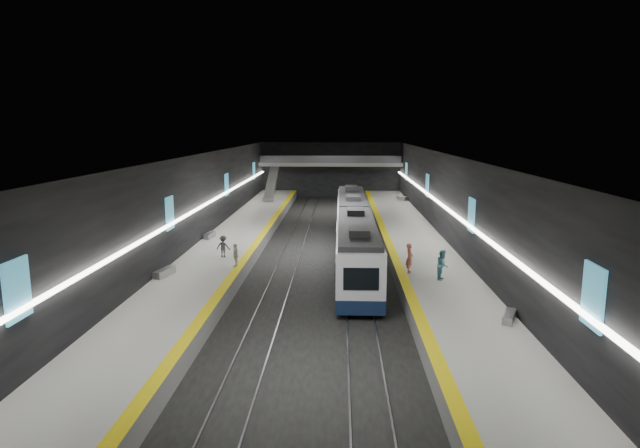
{
  "coord_description": "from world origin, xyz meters",
  "views": [
    {
      "loc": [
        1.38,
        -42.58,
        10.11
      ],
      "look_at": [
        -0.27,
        1.02,
        2.2
      ],
      "focal_mm": 30.0,
      "sensor_mm": 36.0,
      "label": 1
    }
  ],
  "objects_px": {
    "bench_right_near": "(509,317)",
    "passenger_right_b": "(443,265)",
    "escalator": "(272,184)",
    "passenger_right_a": "(410,258)",
    "passenger_left_a": "(236,255)",
    "passenger_left_b": "(223,247)",
    "bench_right_far": "(402,198)",
    "bench_left_near": "(164,273)",
    "train": "(354,228)",
    "bench_left_far": "(210,235)"
  },
  "relations": [
    {
      "from": "bench_left_near",
      "to": "bench_right_far",
      "type": "relative_size",
      "value": 0.92
    },
    {
      "from": "passenger_left_b",
      "to": "bench_right_far",
      "type": "bearing_deg",
      "value": -109.01
    },
    {
      "from": "bench_left_far",
      "to": "passenger_right_a",
      "type": "xyz_separation_m",
      "value": [
        15.3,
        -10.31,
        0.74
      ]
    },
    {
      "from": "passenger_right_a",
      "to": "passenger_right_b",
      "type": "xyz_separation_m",
      "value": [
        1.8,
        -1.49,
        -0.03
      ]
    },
    {
      "from": "train",
      "to": "bench_right_near",
      "type": "relative_size",
      "value": 18.11
    },
    {
      "from": "passenger_right_b",
      "to": "passenger_left_b",
      "type": "xyz_separation_m",
      "value": [
        -14.48,
        5.19,
        -0.15
      ]
    },
    {
      "from": "passenger_right_b",
      "to": "passenger_left_b",
      "type": "distance_m",
      "value": 15.38
    },
    {
      "from": "passenger_right_b",
      "to": "passenger_left_b",
      "type": "relative_size",
      "value": 1.19
    },
    {
      "from": "bench_right_far",
      "to": "passenger_right_b",
      "type": "height_order",
      "value": "passenger_right_b"
    },
    {
      "from": "bench_left_far",
      "to": "bench_right_near",
      "type": "distance_m",
      "value": 26.66
    },
    {
      "from": "bench_right_far",
      "to": "passenger_right_b",
      "type": "distance_m",
      "value": 36.15
    },
    {
      "from": "train",
      "to": "passenger_left_b",
      "type": "height_order",
      "value": "train"
    },
    {
      "from": "bench_left_near",
      "to": "passenger_left_a",
      "type": "distance_m",
      "value": 4.72
    },
    {
      "from": "bench_left_far",
      "to": "passenger_left_b",
      "type": "xyz_separation_m",
      "value": [
        2.62,
        -6.61,
        0.56
      ]
    },
    {
      "from": "train",
      "to": "bench_left_far",
      "type": "relative_size",
      "value": 16.95
    },
    {
      "from": "bench_left_far",
      "to": "passenger_right_a",
      "type": "height_order",
      "value": "passenger_right_a"
    },
    {
      "from": "train",
      "to": "passenger_right_b",
      "type": "xyz_separation_m",
      "value": [
        5.09,
        -10.34,
        -0.27
      ]
    },
    {
      "from": "bench_left_near",
      "to": "passenger_right_b",
      "type": "relative_size",
      "value": 1.02
    },
    {
      "from": "escalator",
      "to": "bench_right_far",
      "type": "bearing_deg",
      "value": -3.3
    },
    {
      "from": "passenger_right_b",
      "to": "train",
      "type": "bearing_deg",
      "value": 48.08
    },
    {
      "from": "passenger_right_a",
      "to": "passenger_right_b",
      "type": "bearing_deg",
      "value": -118.36
    },
    {
      "from": "bench_left_near",
      "to": "bench_right_near",
      "type": "bearing_deg",
      "value": -6.88
    },
    {
      "from": "passenger_left_a",
      "to": "passenger_left_b",
      "type": "xyz_separation_m",
      "value": [
        -1.38,
        2.57,
        -0.0
      ]
    },
    {
      "from": "bench_left_near",
      "to": "passenger_right_a",
      "type": "bearing_deg",
      "value": 18.45
    },
    {
      "from": "passenger_right_b",
      "to": "bench_right_far",
      "type": "bearing_deg",
      "value": 19.16
    },
    {
      "from": "bench_right_near",
      "to": "bench_right_far",
      "type": "xyz_separation_m",
      "value": [
        -0.21,
        43.01,
        0.05
      ]
    },
    {
      "from": "train",
      "to": "bench_left_near",
      "type": "relative_size",
      "value": 16.03
    },
    {
      "from": "escalator",
      "to": "passenger_right_a",
      "type": "xyz_separation_m",
      "value": [
        13.3,
        -35.59,
        -0.95
      ]
    },
    {
      "from": "passenger_left_a",
      "to": "passenger_left_b",
      "type": "height_order",
      "value": "passenger_left_a"
    },
    {
      "from": "bench_left_near",
      "to": "bench_left_far",
      "type": "bearing_deg",
      "value": 103.56
    },
    {
      "from": "escalator",
      "to": "bench_right_far",
      "type": "xyz_separation_m",
      "value": [
        16.79,
        -0.97,
        -1.65
      ]
    },
    {
      "from": "bench_left_far",
      "to": "passenger_right_a",
      "type": "bearing_deg",
      "value": -26.67
    },
    {
      "from": "train",
      "to": "passenger_left_b",
      "type": "distance_m",
      "value": 10.71
    },
    {
      "from": "bench_right_far",
      "to": "passenger_right_a",
      "type": "height_order",
      "value": "passenger_right_a"
    },
    {
      "from": "passenger_right_a",
      "to": "escalator",
      "type": "bearing_deg",
      "value": 31.73
    },
    {
      "from": "bench_left_far",
      "to": "train",
      "type": "bearing_deg",
      "value": 0.37
    },
    {
      "from": "passenger_right_a",
      "to": "passenger_left_a",
      "type": "xyz_separation_m",
      "value": [
        -11.3,
        1.13,
        -0.17
      ]
    },
    {
      "from": "bench_left_far",
      "to": "passenger_left_a",
      "type": "xyz_separation_m",
      "value": [
        4.0,
        -9.18,
        0.56
      ]
    },
    {
      "from": "bench_right_near",
      "to": "passenger_left_a",
      "type": "height_order",
      "value": "passenger_left_a"
    },
    {
      "from": "bench_right_far",
      "to": "passenger_left_b",
      "type": "bearing_deg",
      "value": -141.61
    },
    {
      "from": "train",
      "to": "bench_right_near",
      "type": "bearing_deg",
      "value": -67.9
    },
    {
      "from": "escalator",
      "to": "bench_left_near",
      "type": "xyz_separation_m",
      "value": [
        -2.0,
        -36.9,
        -1.67
      ]
    },
    {
      "from": "passenger_left_a",
      "to": "passenger_right_a",
      "type": "bearing_deg",
      "value": 87.66
    },
    {
      "from": "train",
      "to": "passenger_left_b",
      "type": "xyz_separation_m",
      "value": [
        -9.38,
        -5.15,
        -0.42
      ]
    },
    {
      "from": "escalator",
      "to": "passenger_right_b",
      "type": "relative_size",
      "value": 4.33
    },
    {
      "from": "bench_right_near",
      "to": "passenger_right_b",
      "type": "distance_m",
      "value": 7.2
    },
    {
      "from": "train",
      "to": "bench_right_far",
      "type": "relative_size",
      "value": 14.7
    },
    {
      "from": "passenger_left_b",
      "to": "escalator",
      "type": "bearing_deg",
      "value": -80.29
    },
    {
      "from": "passenger_right_a",
      "to": "passenger_right_b",
      "type": "relative_size",
      "value": 1.03
    },
    {
      "from": "bench_right_near",
      "to": "passenger_left_a",
      "type": "distance_m",
      "value": 17.77
    }
  ]
}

